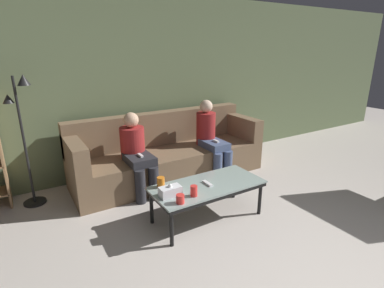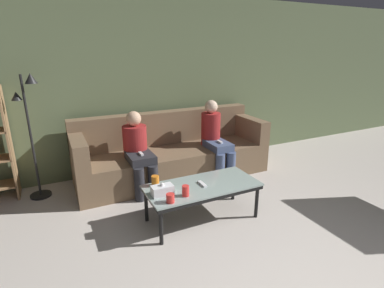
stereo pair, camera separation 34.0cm
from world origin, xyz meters
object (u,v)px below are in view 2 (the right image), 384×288
(coffee_table, at_px, (202,188))
(game_remote, at_px, (202,184))
(seated_person_mid_left, at_px, (215,137))
(cup_near_right, at_px, (155,181))
(tissue_box, at_px, (162,190))
(cup_near_left, at_px, (170,198))
(seated_person_left_end, at_px, (138,149))
(couch, at_px, (172,154))
(cup_far_center, at_px, (186,191))
(standing_lamp, at_px, (30,124))

(coffee_table, bearing_deg, game_remote, -82.87)
(coffee_table, relative_size, seated_person_mid_left, 1.11)
(cup_near_right, height_order, tissue_box, tissue_box)
(cup_near_left, distance_m, seated_person_left_end, 1.25)
(game_remote, height_order, seated_person_left_end, seated_person_left_end)
(couch, relative_size, cup_near_right, 24.66)
(cup_near_left, bearing_deg, seated_person_mid_left, 45.75)
(cup_near_right, xyz_separation_m, seated_person_mid_left, (1.22, 0.83, 0.11))
(couch, relative_size, cup_far_center, 24.94)
(game_remote, distance_m, seated_person_mid_left, 1.29)
(cup_near_left, bearing_deg, standing_lamp, 125.75)
(standing_lamp, relative_size, seated_person_left_end, 1.48)
(cup_near_right, distance_m, seated_person_mid_left, 1.48)
(coffee_table, bearing_deg, seated_person_mid_left, 53.93)
(coffee_table, distance_m, seated_person_mid_left, 1.29)
(couch, height_order, game_remote, couch)
(couch, relative_size, cup_near_left, 31.71)
(game_remote, bearing_deg, cup_far_center, -150.41)
(couch, height_order, seated_person_left_end, seated_person_left_end)
(standing_lamp, bearing_deg, cup_far_center, -49.14)
(standing_lamp, xyz_separation_m, seated_person_left_end, (1.21, -0.37, -0.39))
(coffee_table, bearing_deg, cup_near_right, 156.64)
(couch, xyz_separation_m, game_remote, (-0.17, -1.27, 0.10))
(seated_person_left_end, xyz_separation_m, seated_person_mid_left, (1.16, -0.01, 0.02))
(couch, relative_size, game_remote, 18.58)
(cup_near_left, xyz_separation_m, cup_near_right, (-0.01, 0.41, 0.01))
(couch, distance_m, cup_far_center, 1.50)
(cup_near_left, distance_m, game_remote, 0.50)
(seated_person_mid_left, bearing_deg, cup_far_center, -130.75)
(coffee_table, distance_m, standing_lamp, 2.22)
(cup_near_left, bearing_deg, cup_near_right, 91.26)
(cup_near_right, distance_m, standing_lamp, 1.74)
(tissue_box, height_order, game_remote, tissue_box)
(cup_near_right, xyz_separation_m, standing_lamp, (-1.15, 1.21, 0.48))
(cup_near_left, distance_m, cup_far_center, 0.20)
(standing_lamp, bearing_deg, tissue_box, -51.35)
(coffee_table, height_order, cup_near_right, cup_near_right)
(seated_person_left_end, bearing_deg, standing_lamp, 163.07)
(couch, height_order, seated_person_mid_left, seated_person_mid_left)
(cup_far_center, xyz_separation_m, tissue_box, (-0.20, 0.12, -0.00))
(cup_near_right, xyz_separation_m, cup_far_center, (0.20, -0.35, -0.00))
(tissue_box, distance_m, game_remote, 0.47)
(game_remote, bearing_deg, couch, 82.39)
(seated_person_mid_left, bearing_deg, tissue_box, -139.05)
(standing_lamp, bearing_deg, couch, -4.24)
(cup_far_center, bearing_deg, cup_near_right, 118.94)
(cup_near_left, bearing_deg, cup_far_center, 16.43)
(cup_near_right, bearing_deg, cup_near_left, -88.74)
(cup_near_right, distance_m, cup_far_center, 0.40)
(couch, distance_m, cup_near_right, 1.26)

